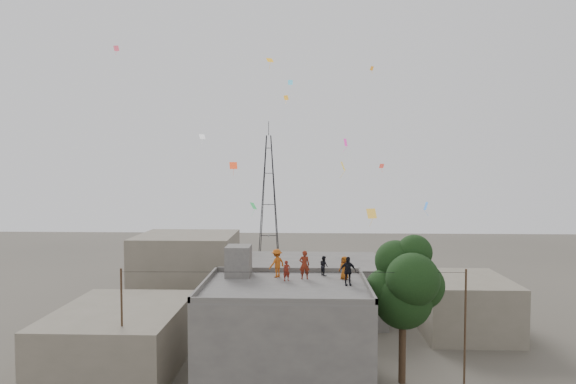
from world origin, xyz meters
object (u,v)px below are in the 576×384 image
at_px(transmission_tower, 269,198).
at_px(tree, 405,284).
at_px(stair_head_box, 239,261).
at_px(person_dark_adult, 348,271).
at_px(person_red_adult, 304,265).

bearing_deg(transmission_tower, tree, -73.91).
distance_m(stair_head_box, transmission_tower, 37.46).
xyz_separation_m(tree, transmission_tower, (-11.37, 39.40, 2.97)).
xyz_separation_m(stair_head_box, person_dark_adult, (7.00, -2.38, -0.12)).
relative_size(stair_head_box, person_dark_adult, 1.14).
relative_size(stair_head_box, tree, 0.22).
bearing_deg(transmission_tower, stair_head_box, -88.77).
bearing_deg(tree, transmission_tower, 106.09).
xyz_separation_m(person_red_adult, person_dark_adult, (2.63, -1.57, -0.04)).
xyz_separation_m(tree, person_red_adult, (-6.21, 1.20, 0.92)).
bearing_deg(transmission_tower, person_red_adult, -82.31).
bearing_deg(person_red_adult, stair_head_box, -16.46).
bearing_deg(person_dark_adult, person_red_adult, 140.30).
bearing_deg(tree, person_red_adult, 169.08).
xyz_separation_m(stair_head_box, person_red_adult, (4.36, -0.81, -0.08)).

